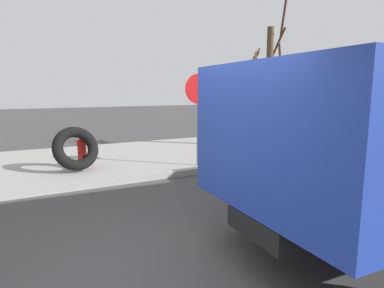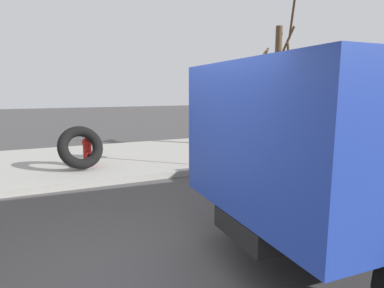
{
  "view_description": "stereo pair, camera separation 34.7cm",
  "coord_description": "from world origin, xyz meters",
  "px_view_note": "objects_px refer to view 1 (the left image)",
  "views": [
    {
      "loc": [
        -1.18,
        -3.04,
        2.1
      ],
      "look_at": [
        1.92,
        2.78,
        1.02
      ],
      "focal_mm": 30.6,
      "sensor_mm": 36.0,
      "label": 1
    },
    {
      "loc": [
        -0.87,
        -3.2,
        2.1
      ],
      "look_at": [
        1.92,
        2.78,
        1.02
      ],
      "focal_mm": 30.6,
      "sensor_mm": 36.0,
      "label": 2
    }
  ],
  "objects_px": {
    "fire_hydrant": "(82,152)",
    "loose_tire": "(76,148)",
    "stop_sign": "(198,102)",
    "bare_tree": "(269,82)"
  },
  "relations": [
    {
      "from": "fire_hydrant",
      "to": "bare_tree",
      "type": "xyz_separation_m",
      "value": [
        6.29,
        0.22,
        1.84
      ]
    },
    {
      "from": "stop_sign",
      "to": "bare_tree",
      "type": "relative_size",
      "value": 0.49
    },
    {
      "from": "fire_hydrant",
      "to": "loose_tire",
      "type": "bearing_deg",
      "value": -120.78
    },
    {
      "from": "fire_hydrant",
      "to": "stop_sign",
      "type": "xyz_separation_m",
      "value": [
        2.73,
        -1.22,
        1.25
      ]
    },
    {
      "from": "loose_tire",
      "to": "stop_sign",
      "type": "bearing_deg",
      "value": -16.77
    },
    {
      "from": "loose_tire",
      "to": "stop_sign",
      "type": "height_order",
      "value": "stop_sign"
    },
    {
      "from": "stop_sign",
      "to": "loose_tire",
      "type": "bearing_deg",
      "value": 163.23
    },
    {
      "from": "stop_sign",
      "to": "bare_tree",
      "type": "xyz_separation_m",
      "value": [
        3.56,
        1.44,
        0.59
      ]
    },
    {
      "from": "fire_hydrant",
      "to": "loose_tire",
      "type": "xyz_separation_m",
      "value": [
        -0.2,
        -0.34,
        0.16
      ]
    },
    {
      "from": "bare_tree",
      "to": "fire_hydrant",
      "type": "bearing_deg",
      "value": -178.03
    }
  ]
}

